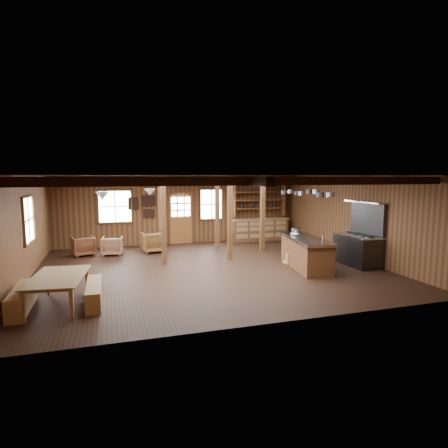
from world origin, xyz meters
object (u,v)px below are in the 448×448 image
Objects in this scene: kitchen_island at (306,252)px; armchair_a at (83,246)px; armchair_c at (112,246)px; dining_table at (61,291)px; commercial_range at (359,245)px; armchair_b at (153,242)px.

armchair_a is (-6.57, 3.93, -0.14)m from kitchen_island.
dining_table is at bearing 84.77° from armchair_c.
armchair_a is at bearing 154.17° from commercial_range.
commercial_range reaches higher than kitchen_island.
armchair_a is 2.43m from armchair_b.
dining_table is 2.58× the size of armchair_a.
armchair_b reaches higher than armchair_c.
armchair_b is (2.58, 5.27, 0.04)m from dining_table.
dining_table is at bearing 58.18° from armchair_b.
armchair_c is (0.97, -0.22, -0.01)m from armchair_a.
kitchen_island is at bearing 153.50° from armchair_c.
dining_table is 2.68× the size of armchair_c.
dining_table is 5.41m from armchair_a.
armchair_a is at bearing -8.96° from armchair_b.
armchair_b is at bearing 146.66° from commercial_range.
armchair_a is (0.16, 5.41, 0.00)m from dining_table.
dining_table is at bearing -171.06° from commercial_range.
armchair_b is at bearing 146.76° from kitchen_island.
armchair_c is at bearing 152.61° from commercial_range.
armchair_c is at bearing -5.57° from dining_table.
commercial_range is 1.06× the size of dining_table.
dining_table is 5.87m from armchair_b.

